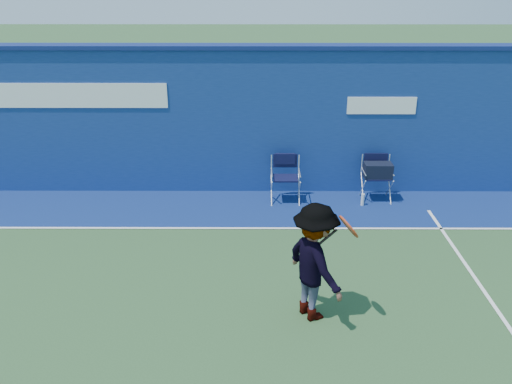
{
  "coord_description": "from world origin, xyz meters",
  "views": [
    {
      "loc": [
        1.09,
        -5.82,
        4.57
      ],
      "look_at": [
        1.05,
        2.6,
        1.0
      ],
      "focal_mm": 38.0,
      "sensor_mm": 36.0,
      "label": 1
    }
  ],
  "objects_px": {
    "directors_chair_right": "(376,182)",
    "tennis_player": "(315,262)",
    "directors_chair_left": "(285,187)",
    "water_bottle": "(363,200)"
  },
  "relations": [
    {
      "from": "tennis_player",
      "to": "water_bottle",
      "type": "bearing_deg",
      "value": 69.96
    },
    {
      "from": "directors_chair_left",
      "to": "tennis_player",
      "type": "bearing_deg",
      "value": -87.01
    },
    {
      "from": "directors_chair_left",
      "to": "directors_chair_right",
      "type": "distance_m",
      "value": 1.89
    },
    {
      "from": "directors_chair_left",
      "to": "tennis_player",
      "type": "xyz_separation_m",
      "value": [
        0.21,
        -3.97,
        0.53
      ]
    },
    {
      "from": "directors_chair_right",
      "to": "tennis_player",
      "type": "bearing_deg",
      "value": -112.64
    },
    {
      "from": "tennis_player",
      "to": "directors_chair_right",
      "type": "bearing_deg",
      "value": 67.36
    },
    {
      "from": "directors_chair_left",
      "to": "tennis_player",
      "type": "distance_m",
      "value": 4.01
    },
    {
      "from": "directors_chair_left",
      "to": "directors_chair_right",
      "type": "height_order",
      "value": "directors_chair_left"
    },
    {
      "from": "directors_chair_left",
      "to": "directors_chair_right",
      "type": "relative_size",
      "value": 1.02
    },
    {
      "from": "directors_chair_left",
      "to": "water_bottle",
      "type": "distance_m",
      "value": 1.6
    }
  ]
}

